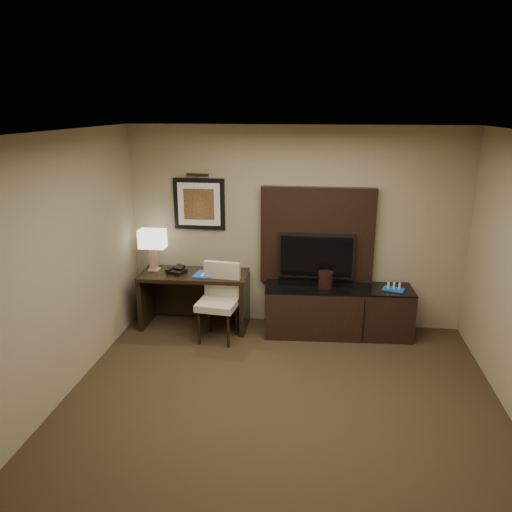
% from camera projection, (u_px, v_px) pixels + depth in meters
% --- Properties ---
extents(floor, '(4.50, 5.00, 0.01)m').
position_uv_depth(floor, '(277.00, 429.00, 4.72)').
color(floor, '#2E2014').
rests_on(floor, ground).
extents(ceiling, '(4.50, 5.00, 0.01)m').
position_uv_depth(ceiling, '(281.00, 136.00, 3.93)').
color(ceiling, silver).
rests_on(ceiling, wall_back).
extents(wall_back, '(4.50, 0.01, 2.70)m').
position_uv_depth(wall_back, '(295.00, 228.00, 6.70)').
color(wall_back, gray).
rests_on(wall_back, floor).
extents(wall_left, '(0.01, 5.00, 2.70)m').
position_uv_depth(wall_left, '(36.00, 284.00, 4.61)').
color(wall_left, gray).
rests_on(wall_left, floor).
extents(desk, '(1.46, 0.67, 0.77)m').
position_uv_depth(desk, '(195.00, 300.00, 6.81)').
color(desk, black).
rests_on(desk, floor).
extents(credenza, '(1.94, 0.65, 0.66)m').
position_uv_depth(credenza, '(338.00, 311.00, 6.58)').
color(credenza, black).
rests_on(credenza, floor).
extents(tv_wall_panel, '(1.50, 0.12, 1.30)m').
position_uv_depth(tv_wall_panel, '(317.00, 236.00, 6.63)').
color(tv_wall_panel, black).
rests_on(tv_wall_panel, wall_back).
extents(tv, '(1.00, 0.08, 0.60)m').
position_uv_depth(tv, '(316.00, 256.00, 6.60)').
color(tv, black).
rests_on(tv, tv_wall_panel).
extents(artwork, '(0.70, 0.04, 0.70)m').
position_uv_depth(artwork, '(199.00, 204.00, 6.75)').
color(artwork, black).
rests_on(artwork, wall_back).
extents(picture_light, '(0.04, 0.04, 0.30)m').
position_uv_depth(picture_light, '(198.00, 175.00, 6.60)').
color(picture_light, '#442715').
rests_on(picture_light, wall_back).
extents(desk_chair, '(0.54, 0.61, 1.01)m').
position_uv_depth(desk_chair, '(218.00, 303.00, 6.38)').
color(desk_chair, beige).
rests_on(desk_chair, floor).
extents(table_lamp, '(0.37, 0.29, 0.53)m').
position_uv_depth(table_lamp, '(153.00, 251.00, 6.75)').
color(table_lamp, tan).
rests_on(table_lamp, desk).
extents(desk_phone, '(0.27, 0.25, 0.11)m').
position_uv_depth(desk_phone, '(177.00, 270.00, 6.67)').
color(desk_phone, black).
rests_on(desk_phone, desk).
extents(blue_folder, '(0.25, 0.32, 0.02)m').
position_uv_depth(blue_folder, '(204.00, 274.00, 6.62)').
color(blue_folder, '#1B49B0').
rests_on(blue_folder, desk).
extents(book, '(0.17, 0.03, 0.23)m').
position_uv_depth(book, '(202.00, 266.00, 6.61)').
color(book, tan).
rests_on(book, desk).
extents(ice_bucket, '(0.25, 0.25, 0.22)m').
position_uv_depth(ice_bucket, '(325.00, 280.00, 6.45)').
color(ice_bucket, black).
rests_on(ice_bucket, credenza).
extents(minibar_tray, '(0.30, 0.24, 0.09)m').
position_uv_depth(minibar_tray, '(394.00, 286.00, 6.39)').
color(minibar_tray, '#1B59B1').
rests_on(minibar_tray, credenza).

